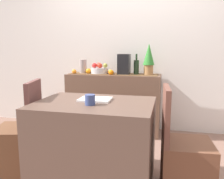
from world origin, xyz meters
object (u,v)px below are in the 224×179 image
object	(u,v)px
fruit_bowl	(100,71)
chair_by_corner	(184,163)
sideboard_console	(114,103)
coffee_maker	(124,64)
coffee_cup	(90,100)
potted_plant	(149,58)
dining_table	(95,143)
wine_bottle	(136,67)
open_book	(95,99)
ceramic_vase	(83,66)
chair_near_window	(19,145)

from	to	relation	value
fruit_bowl	chair_by_corner	bearing A→B (deg)	-50.15
sideboard_console	coffee_maker	world-z (taller)	coffee_maker
coffee_maker	coffee_cup	xyz separation A→B (m)	(-0.01, -1.45, -0.20)
sideboard_console	chair_by_corner	xyz separation A→B (m)	(0.92, -1.34, -0.16)
coffee_maker	potted_plant	distance (m)	0.35
coffee_cup	dining_table	bearing A→B (deg)	88.72
fruit_bowl	chair_by_corner	world-z (taller)	fruit_bowl
potted_plant	wine_bottle	bearing A→B (deg)	-180.00
sideboard_console	wine_bottle	distance (m)	0.62
dining_table	open_book	size ratio (longest dim) A/B	3.64
sideboard_console	ceramic_vase	bearing A→B (deg)	180.00
open_book	sideboard_console	bearing A→B (deg)	94.11
open_book	dining_table	bearing A→B (deg)	-81.40
chair_near_window	open_book	bearing A→B (deg)	5.18
sideboard_console	chair_by_corner	world-z (taller)	chair_by_corner
dining_table	open_book	bearing A→B (deg)	100.26
coffee_maker	ceramic_vase	distance (m)	0.61
ceramic_vase	coffee_cup	size ratio (longest dim) A/B	2.35
fruit_bowl	coffee_maker	xyz separation A→B (m)	(0.36, 0.00, 0.10)
coffee_maker	open_book	size ratio (longest dim) A/B	1.01
sideboard_console	dining_table	size ratio (longest dim) A/B	1.30
ceramic_vase	potted_plant	bearing A→B (deg)	0.00
sideboard_console	coffee_cup	xyz separation A→B (m)	(0.14, -1.45, 0.36)
open_book	chair_near_window	world-z (taller)	chair_near_window
potted_plant	chair_near_window	bearing A→B (deg)	-129.97
fruit_bowl	dining_table	xyz separation A→B (m)	(0.35, -1.34, -0.52)
chair_by_corner	coffee_cup	bearing A→B (deg)	-172.46
sideboard_console	ceramic_vase	xyz separation A→B (m)	(-0.46, 0.00, 0.52)
ceramic_vase	chair_near_window	xyz separation A→B (m)	(-0.18, -1.34, -0.68)
coffee_maker	dining_table	size ratio (longest dim) A/B	0.28
sideboard_console	dining_table	world-z (taller)	sideboard_console
fruit_bowl	ceramic_vase	world-z (taller)	ceramic_vase
fruit_bowl	coffee_cup	bearing A→B (deg)	-76.54
sideboard_console	chair_by_corner	distance (m)	1.63
ceramic_vase	coffee_cup	world-z (taller)	ceramic_vase
open_book	coffee_maker	bearing A→B (deg)	87.39
sideboard_console	coffee_maker	bearing A→B (deg)	0.00
sideboard_console	coffee_cup	world-z (taller)	sideboard_console
dining_table	coffee_cup	size ratio (longest dim) A/B	11.81
sideboard_console	ceramic_vase	distance (m)	0.70
wine_bottle	ceramic_vase	distance (m)	0.78
sideboard_console	potted_plant	bearing A→B (deg)	0.00
ceramic_vase	dining_table	world-z (taller)	ceramic_vase
wine_bottle	dining_table	xyz separation A→B (m)	(-0.18, -1.34, -0.58)
coffee_maker	open_book	distance (m)	1.29
open_book	coffee_cup	world-z (taller)	coffee_cup
open_book	chair_by_corner	bearing A→B (deg)	-7.06
coffee_maker	chair_by_corner	xyz separation A→B (m)	(0.77, -1.34, -0.72)
coffee_maker	ceramic_vase	world-z (taller)	coffee_maker
sideboard_console	coffee_cup	bearing A→B (deg)	-84.50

